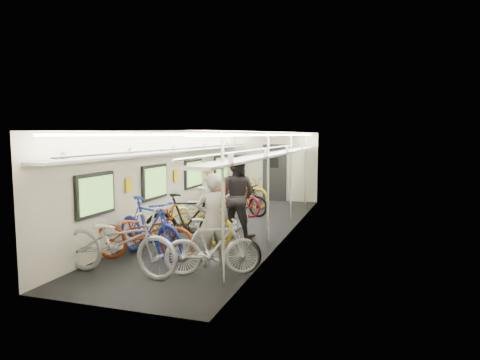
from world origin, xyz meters
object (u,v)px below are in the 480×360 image
Objects in this scene: bicycle_1 at (149,228)px; passenger_near at (213,220)px; passenger_mid at (236,196)px; backpack at (218,191)px; bicycle_0 at (120,242)px.

passenger_near is (1.32, -0.07, 0.25)m from bicycle_1.
passenger_mid is at bearing -112.96° from passenger_near.
bicycle_1 is 5.13× the size of backpack.
passenger_mid is (-0.29, 2.20, 0.11)m from passenger_near.
bicycle_0 is 1.30× the size of passenger_near.
bicycle_1 is at bearing -33.47° from passenger_near.
passenger_near is at bearing -91.23° from backpack.
backpack is at bearing 99.64° from passenger_mid.
bicycle_0 is at bearing -154.11° from bicycle_1.
bicycle_0 is at bearing -141.19° from backpack.
passenger_mid reaches higher than bicycle_1.
passenger_mid is at bearing -15.35° from bicycle_0.
passenger_mid reaches higher than bicycle_0.
passenger_near is at bearing -68.54° from bicycle_1.
backpack is at bearing -45.51° from bicycle_1.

